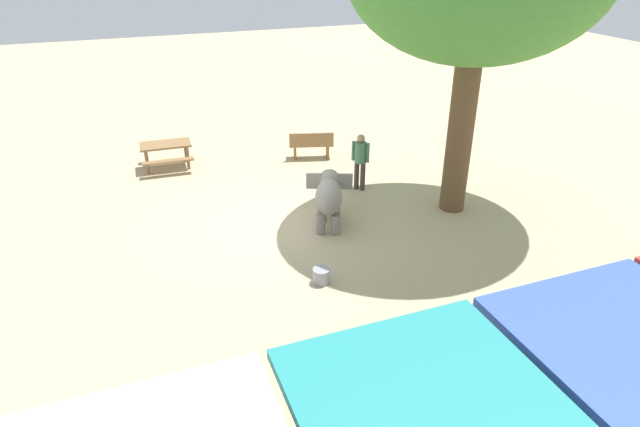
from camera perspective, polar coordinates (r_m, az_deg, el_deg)
The scene contains 7 objects.
ground_plane at distance 13.61m, azimuth -3.88°, elevation -1.01°, with size 60.00×60.00×0.00m, color tan.
elephant at distance 13.23m, azimuth 0.94°, elevation 1.91°, with size 1.38×1.72×1.20m.
person_handler at distance 15.07m, azimuth 4.25°, elevation 5.85°, with size 0.40×0.38×1.62m.
wooden_bench at distance 17.44m, azimuth -0.92°, elevation 7.27°, with size 1.46×0.78×0.88m.
picnic_table_near at distance 17.32m, azimuth -15.87°, elevation 6.48°, with size 1.57×1.55×0.78m.
market_stall_blue at distance 7.86m, azimuth 27.94°, elevation -19.16°, with size 2.50×2.50×2.52m.
feed_bucket at distance 11.27m, azimuth 0.15°, elevation -6.55°, with size 0.36×0.36×0.32m, color gray.
Camera 1 is at (3.39, 11.50, 6.43)m, focal length 30.47 mm.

